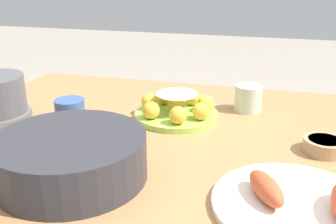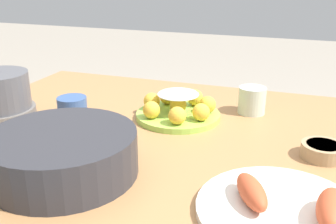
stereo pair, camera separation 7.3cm
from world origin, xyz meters
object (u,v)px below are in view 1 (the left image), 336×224
object	(u,v)px
serving_bowl	(71,156)
cup_far	(70,112)
cake_plate	(177,108)
dining_table	(159,167)
sauce_bowl	(324,145)
cup_near	(248,98)
seafood_platter	(299,203)

from	to	relation	value
serving_bowl	cup_far	world-z (taller)	serving_bowl
cake_plate	dining_table	bearing A→B (deg)	82.24
sauce_bowl	cup_near	bearing A→B (deg)	-50.80
cup_far	cup_near	bearing A→B (deg)	-153.60
cake_plate	seafood_platter	size ratio (longest dim) A/B	0.80
seafood_platter	cup_near	xyz separation A→B (m)	(0.13, -0.50, 0.02)
cake_plate	serving_bowl	size ratio (longest dim) A/B	0.77
dining_table	serving_bowl	size ratio (longest dim) A/B	3.94
cake_plate	cup_far	world-z (taller)	cake_plate
sauce_bowl	seafood_platter	distance (m)	0.27
serving_bowl	sauce_bowl	bearing A→B (deg)	-153.22
seafood_platter	serving_bowl	bearing A→B (deg)	-0.11
seafood_platter	cup_far	world-z (taller)	cup_far
cake_plate	cup_near	bearing A→B (deg)	-149.24
sauce_bowl	cup_far	world-z (taller)	cup_far
serving_bowl	cup_far	bearing A→B (deg)	-61.23
sauce_bowl	cup_near	world-z (taller)	cup_near
dining_table	sauce_bowl	size ratio (longest dim) A/B	12.47
serving_bowl	cup_far	distance (m)	0.31
dining_table	serving_bowl	distance (m)	0.32
seafood_platter	cup_near	distance (m)	0.52
serving_bowl	cup_far	size ratio (longest dim) A/B	3.78
cup_near	sauce_bowl	bearing A→B (deg)	129.20
cup_far	serving_bowl	bearing A→B (deg)	118.77
cake_plate	sauce_bowl	world-z (taller)	cake_plate
serving_bowl	seafood_platter	bearing A→B (deg)	179.89
seafood_platter	cup_far	size ratio (longest dim) A/B	3.67
sauce_bowl	serving_bowl	bearing A→B (deg)	26.78
dining_table	serving_bowl	world-z (taller)	serving_bowl
serving_bowl	sauce_bowl	world-z (taller)	serving_bowl
seafood_platter	sauce_bowl	bearing A→B (deg)	-104.12
seafood_platter	cup_near	size ratio (longest dim) A/B	3.75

